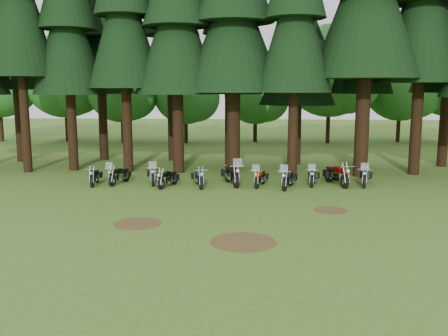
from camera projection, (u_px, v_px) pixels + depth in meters
The scene contains 30 objects.
ground at pixel (221, 212), 20.41m from camera, with size 120.00×120.00×0.00m, color #3C651E.
pine_front_2 at pixel (66, 6), 29.14m from camera, with size 4.32×4.32×16.22m.
pine_front_4 at pixel (176, 3), 28.31m from camera, with size 4.95×4.95×16.33m.
pine_back_0 at pixel (12, 6), 32.73m from camera, with size 5.00×5.00×17.21m.
pine_back_1 at pixel (99, 17), 33.57m from camera, with size 4.52×4.52×16.22m.
pine_back_2 at pixel (171, 16), 33.31m from camera, with size 4.85×4.85×16.30m.
pine_back_3 at pixel (229, 13), 31.63m from camera, with size 4.35×4.35×16.20m.
pine_back_4 at pixel (298, 36), 31.88m from camera, with size 4.94×4.94×13.78m.
pine_back_5 at pixel (365, 10), 31.00m from camera, with size 3.94×3.94×16.33m.
decid_0 at pixel (0, 78), 45.74m from camera, with size 8.00×7.78×10.00m.
decid_1 at pixel (67, 78), 45.86m from camera, with size 7.91×7.69×9.88m.
decid_2 at pixel (124, 88), 44.68m from camera, with size 6.72×6.53×8.40m.
decid_3 at pixel (188, 93), 44.74m from camera, with size 6.12×5.95×7.65m.
decid_4 at pixel (258, 95), 45.54m from camera, with size 5.93×5.76×7.41m.
decid_5 at pixel (334, 74), 44.22m from camera, with size 8.45×8.21×10.56m.
decid_6 at pixel (405, 85), 45.25m from camera, with size 7.06×6.86×8.82m.
dirt_patch_0 at pixel (138, 223), 18.63m from camera, with size 1.80×1.80×0.01m, color #4C3D1E.
dirt_patch_1 at pixel (331, 210), 20.62m from camera, with size 1.40×1.40×0.01m, color #4C3D1E.
dirt_patch_2 at pixel (243, 242), 16.41m from camera, with size 2.20×2.20×0.01m, color #4C3D1E.
motorcycle_0 at pixel (95, 177), 25.96m from camera, with size 0.41×2.02×0.83m.
motorcycle_1 at pixel (119, 176), 26.19m from camera, with size 0.77×2.04×1.29m.
motorcycle_2 at pixel (153, 175), 26.28m from camera, with size 0.68×2.12×1.33m.
motorcycle_3 at pixel (168, 179), 25.41m from camera, with size 0.76×1.90×0.80m.
motorcycle_4 at pixel (199, 178), 25.49m from camera, with size 0.66×2.08×0.86m.
motorcycle_5 at pixel (232, 175), 25.94m from camera, with size 1.04×2.43×1.55m.
motorcycle_6 at pixel (260, 178), 25.62m from camera, with size 0.71×2.01×1.27m.
motorcycle_7 at pixel (288, 179), 25.07m from camera, with size 0.85×2.14×1.36m.
motorcycle_8 at pixel (313, 177), 25.89m from camera, with size 0.62×1.99×1.25m.
motorcycle_9 at pixel (337, 176), 25.82m from camera, with size 0.92×2.34×0.99m.
motorcycle_10 at pixel (365, 177), 25.75m from camera, with size 0.81×2.10×1.33m.
Camera 1 is at (1.38, -19.81, 5.04)m, focal length 40.00 mm.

